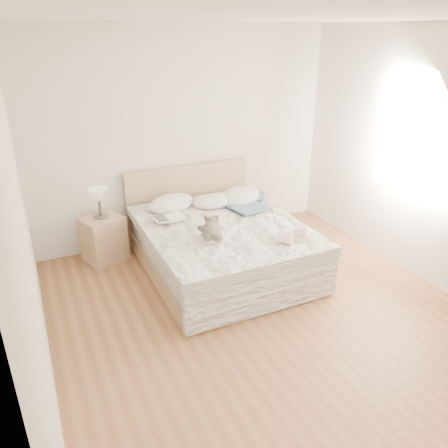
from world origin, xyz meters
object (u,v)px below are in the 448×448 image
(bed, at_px, (219,244))
(photo_book, at_px, (168,218))
(table_lamp, at_px, (99,197))
(childrens_book, at_px, (292,236))
(nightstand, at_px, (104,239))
(teddy_bear, at_px, (211,235))

(bed, relative_size, photo_book, 6.02)
(table_lamp, distance_m, childrens_book, 2.30)
(bed, distance_m, photo_book, 0.67)
(nightstand, bearing_deg, teddy_bear, -52.27)
(bed, distance_m, teddy_bear, 0.61)
(nightstand, height_order, photo_book, photo_book)
(table_lamp, distance_m, photo_book, 0.88)
(table_lamp, xyz_separation_m, childrens_book, (1.70, -1.54, -0.19))
(table_lamp, xyz_separation_m, teddy_bear, (0.91, -1.19, -0.17))
(teddy_bear, bearing_deg, photo_book, 131.07)
(nightstand, xyz_separation_m, photo_book, (0.67, -0.52, 0.35))
(photo_book, relative_size, teddy_bear, 1.06)
(bed, bearing_deg, childrens_book, -56.54)
(table_lamp, height_order, photo_book, table_lamp)
(teddy_bear, bearing_deg, bed, 75.88)
(photo_book, relative_size, childrens_book, 0.99)
(bed, bearing_deg, nightstand, 147.31)
(bed, height_order, photo_book, bed)
(bed, relative_size, table_lamp, 5.86)
(bed, bearing_deg, photo_book, 154.64)
(childrens_book, height_order, teddy_bear, teddy_bear)
(nightstand, bearing_deg, photo_book, -37.75)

